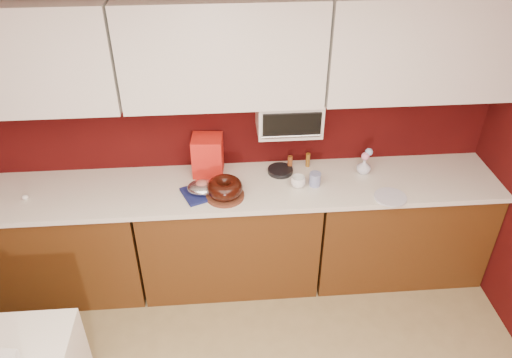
{
  "coord_description": "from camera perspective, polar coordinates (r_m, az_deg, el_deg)",
  "views": [
    {
      "loc": [
        -0.03,
        -1.03,
        2.98
      ],
      "look_at": [
        0.2,
        1.84,
        1.02
      ],
      "focal_mm": 35.0,
      "sensor_mm": 36.0,
      "label": 1
    }
  ],
  "objects": [
    {
      "name": "flower_vase",
      "position": [
        3.82,
        12.24,
        1.51
      ],
      "size": [
        0.11,
        0.11,
        0.13
      ],
      "primitive_type": "imported",
      "rotation": [
        0.0,
        0.0,
        -0.29
      ],
      "color": "silver",
      "rests_on": "countertop"
    },
    {
      "name": "cake_base",
      "position": [
        3.51,
        -3.55,
        -1.9
      ],
      "size": [
        0.33,
        0.33,
        0.02
      ],
      "primitive_type": "cylinder",
      "rotation": [
        0.0,
        0.0,
        -0.26
      ],
      "color": "#5E2D1C",
      "rests_on": "countertop"
    },
    {
      "name": "upper_cabinet_center",
      "position": [
        3.31,
        -3.85,
        14.24
      ],
      "size": [
        1.31,
        0.33,
        0.7
      ],
      "primitive_type": "cube",
      "color": "white",
      "rests_on": "wall_back"
    },
    {
      "name": "base_cabinet_center",
      "position": [
        3.91,
        -3.01,
        -6.46
      ],
      "size": [
        1.31,
        0.58,
        0.86
      ],
      "primitive_type": "cube",
      "color": "#522D10",
      "rests_on": "floor"
    },
    {
      "name": "dark_pan",
      "position": [
        3.76,
        2.79,
        0.96
      ],
      "size": [
        0.21,
        0.21,
        0.03
      ],
      "primitive_type": "cylinder",
      "rotation": [
        0.0,
        0.0,
        -0.1
      ],
      "color": "black",
      "rests_on": "countertop"
    },
    {
      "name": "navy_towel",
      "position": [
        3.56,
        -6.12,
        -1.53
      ],
      "size": [
        0.33,
        0.31,
        0.02
      ],
      "primitive_type": "cube",
      "rotation": [
        0.0,
        0.0,
        0.39
      ],
      "color": "navy",
      "rests_on": "countertop"
    },
    {
      "name": "wall_back",
      "position": [
        3.71,
        -3.56,
        6.37
      ],
      "size": [
        4.0,
        0.02,
        2.5
      ],
      "primitive_type": "cube",
      "color": "#3D0908",
      "rests_on": "floor"
    },
    {
      "name": "toaster_oven_handle",
      "position": [
        3.44,
        4.11,
        4.9
      ],
      "size": [
        0.42,
        0.02,
        0.02
      ],
      "primitive_type": "cylinder",
      "rotation": [
        0.0,
        1.57,
        0.0
      ],
      "color": "silver",
      "rests_on": "toaster_oven"
    },
    {
      "name": "upper_cabinet_right",
      "position": [
        3.58,
        18.69,
        14.13
      ],
      "size": [
        1.31,
        0.33,
        0.7
      ],
      "primitive_type": "cube",
      "color": "white",
      "rests_on": "wall_back"
    },
    {
      "name": "flower_pink",
      "position": [
        3.77,
        12.39,
        2.57
      ],
      "size": [
        0.06,
        0.06,
        0.06
      ],
      "primitive_type": "sphere",
      "color": "pink",
      "rests_on": "flower_vase"
    },
    {
      "name": "base_cabinet_right",
      "position": [
        4.14,
        15.82,
        -5.27
      ],
      "size": [
        1.31,
        0.58,
        0.86
      ],
      "primitive_type": "cube",
      "color": "#522D10",
      "rests_on": "floor"
    },
    {
      "name": "roasted_ham",
      "position": [
        3.52,
        -6.19,
        -0.61
      ],
      "size": [
        0.1,
        0.09,
        0.06
      ],
      "primitive_type": "ellipsoid",
      "rotation": [
        0.0,
        0.0,
        -0.07
      ],
      "color": "#AC594E",
      "rests_on": "foil_ham_nest"
    },
    {
      "name": "blue_jar",
      "position": [
        3.63,
        6.76,
        -0.02
      ],
      "size": [
        0.09,
        0.09,
        0.1
      ],
      "primitive_type": "cylinder",
      "rotation": [
        0.0,
        0.0,
        -0.01
      ],
      "color": "navy",
      "rests_on": "countertop"
    },
    {
      "name": "amber_bottle",
      "position": [
        3.79,
        3.91,
        1.89
      ],
      "size": [
        0.05,
        0.05,
        0.11
      ],
      "primitive_type": "cylinder",
      "rotation": [
        0.0,
        0.0,
        0.32
      ],
      "color": "brown",
      "rests_on": "countertop"
    },
    {
      "name": "countertop",
      "position": [
        3.64,
        -3.22,
        -1.08
      ],
      "size": [
        4.0,
        0.62,
        0.04
      ],
      "primitive_type": "cube",
      "color": "white",
      "rests_on": "base_cabinet_center"
    },
    {
      "name": "china_plate",
      "position": [
        3.62,
        15.11,
        -2.02
      ],
      "size": [
        0.3,
        0.3,
        0.01
      ],
      "primitive_type": "cylinder",
      "rotation": [
        0.0,
        0.0,
        0.39
      ],
      "color": "silver",
      "rests_on": "countertop"
    },
    {
      "name": "upper_cabinet_left",
      "position": [
        3.56,
        -26.37,
        12.25
      ],
      "size": [
        1.31,
        0.33,
        0.7
      ],
      "primitive_type": "cube",
      "color": "white",
      "rests_on": "wall_back"
    },
    {
      "name": "foil_ham_nest",
      "position": [
        3.53,
        -6.17,
        -0.94
      ],
      "size": [
        0.27,
        0.25,
        0.08
      ],
      "primitive_type": "ellipsoid",
      "rotation": [
        0.0,
        0.0,
        -0.43
      ],
      "color": "silver",
      "rests_on": "navy_towel"
    },
    {
      "name": "flower_blue",
      "position": [
        3.79,
        12.79,
        3.03
      ],
      "size": [
        0.06,
        0.06,
        0.06
      ],
      "primitive_type": "sphere",
      "color": "#9ABFF6",
      "rests_on": "flower_vase"
    },
    {
      "name": "amber_bottle_tall",
      "position": [
        3.83,
        5.94,
        2.18
      ],
      "size": [
        0.04,
        0.04,
        0.11
      ],
      "primitive_type": "cylinder",
      "rotation": [
        0.0,
        0.0,
        0.42
      ],
      "color": "brown",
      "rests_on": "countertop"
    },
    {
      "name": "coffee_mug",
      "position": [
        3.6,
        4.84,
        -0.21
      ],
      "size": [
        0.13,
        0.13,
        0.1
      ],
      "primitive_type": "imported",
      "rotation": [
        0.0,
        0.0,
        0.91
      ],
      "color": "white",
      "rests_on": "countertop"
    },
    {
      "name": "bundt_cake",
      "position": [
        3.47,
        -3.59,
        -1.0
      ],
      "size": [
        0.29,
        0.29,
        0.1
      ],
      "primitive_type": "torus",
      "rotation": [
        0.0,
        0.0,
        -0.17
      ],
      "color": "black",
      "rests_on": "cake_base"
    },
    {
      "name": "egg_right",
      "position": [
        3.83,
        -24.88,
        -1.9
      ],
      "size": [
        0.06,
        0.05,
        0.04
      ],
      "primitive_type": "ellipsoid",
      "rotation": [
        0.0,
        0.0,
        0.3
      ],
      "color": "silver",
      "rests_on": "countertop"
    },
    {
      "name": "ceiling",
      "position": [
        1.14,
        -2.54,
        9.27
      ],
      "size": [
        4.0,
        4.5,
        0.02
      ],
      "primitive_type": "cube",
      "color": "white",
      "rests_on": "wall_back"
    },
    {
      "name": "pandoro_box",
      "position": [
        3.71,
        -5.54,
        2.71
      ],
      "size": [
        0.24,
        0.22,
        0.3
      ],
      "primitive_type": "cube",
      "rotation": [
        0.0,
        0.0,
        -0.08
      ],
      "color": "red",
      "rests_on": "countertop"
    },
    {
      "name": "base_cabinet_left",
      "position": [
        4.12,
        -22.0,
        -6.97
      ],
      "size": [
        1.31,
        0.58,
        0.86
      ],
      "primitive_type": "cube",
      "color": "#522D10",
      "rests_on": "floor"
    },
    {
      "name": "toaster_oven_door",
      "position": [
        3.41,
        4.13,
        6.12
      ],
      "size": [
        0.4,
        0.02,
        0.18
      ],
      "primitive_type": "cube",
      "color": "black",
      "rests_on": "toaster_oven"
    },
    {
      "name": "toaster_oven",
      "position": [
        3.55,
        3.77,
        7.33
      ],
      "size": [
        0.45,
        0.3,
        0.25
      ],
      "primitive_type": "cube",
      "color": "white",
      "rests_on": "upper_cabinet_center"
    }
  ]
}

